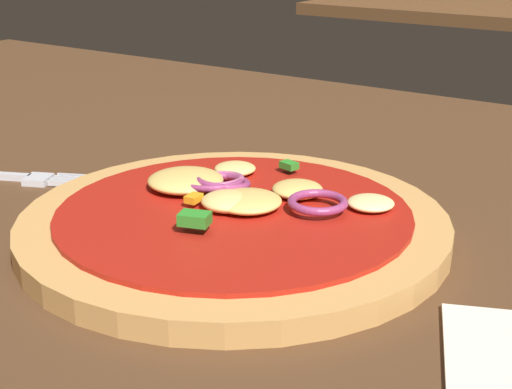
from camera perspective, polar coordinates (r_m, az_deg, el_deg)
name	(u,v)px	position (r m, az deg, el deg)	size (l,w,h in m)	color
dining_table	(194,244)	(0.50, -4.63, -3.67)	(1.45, 0.88, 0.03)	#4C301C
pizza	(238,219)	(0.47, -1.36, -1.82)	(0.26, 0.26, 0.03)	tan
background_table	(503,11)	(1.82, 17.99, 12.95)	(0.80, 0.45, 0.03)	brown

